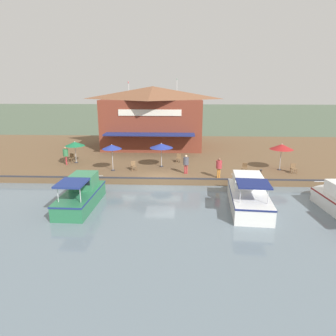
{
  "coord_description": "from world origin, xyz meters",
  "views": [
    {
      "loc": [
        23.79,
        1.7,
        8.21
      ],
      "look_at": [
        -1.0,
        0.63,
        1.3
      ],
      "focal_mm": 32.0,
      "sensor_mm": 36.0,
      "label": 1
    }
  ],
  "objects_px": {
    "patio_umbrella_mid_patio_left": "(75,144)",
    "person_at_quay_edge": "(219,165)",
    "cafe_chair_beside_entrance": "(293,168)",
    "motorboat_distant_upstream": "(83,193)",
    "motorboat_mid_row": "(247,194)",
    "waterfront_restaurant": "(153,117)",
    "cafe_chair_back_row_seat": "(134,165)",
    "patio_umbrella_far_corner": "(161,146)",
    "person_mid_patio": "(66,153)",
    "cafe_chair_far_corner_seat": "(179,158)",
    "person_near_entrance": "(186,162)",
    "cafe_chair_facing_river": "(71,157)",
    "cafe_chair_mid_patio": "(244,167)",
    "tree_upstream_bank": "(145,111)",
    "patio_umbrella_back_row": "(282,147)",
    "patio_umbrella_by_entrance": "(112,147)",
    "mooring_post": "(261,174)"
  },
  "relations": [
    {
      "from": "person_mid_patio",
      "to": "cafe_chair_facing_river",
      "type": "bearing_deg",
      "value": 172.55
    },
    {
      "from": "cafe_chair_far_corner_seat",
      "to": "cafe_chair_mid_patio",
      "type": "bearing_deg",
      "value": 59.64
    },
    {
      "from": "patio_umbrella_back_row",
      "to": "person_near_entrance",
      "type": "height_order",
      "value": "patio_umbrella_back_row"
    },
    {
      "from": "mooring_post",
      "to": "patio_umbrella_by_entrance",
      "type": "bearing_deg",
      "value": -99.23
    },
    {
      "from": "patio_umbrella_back_row",
      "to": "patio_umbrella_mid_patio_left",
      "type": "distance_m",
      "value": 19.81
    },
    {
      "from": "cafe_chair_back_row_seat",
      "to": "person_at_quay_edge",
      "type": "distance_m",
      "value": 7.84
    },
    {
      "from": "cafe_chair_facing_river",
      "to": "person_mid_patio",
      "type": "height_order",
      "value": "person_mid_patio"
    },
    {
      "from": "patio_umbrella_by_entrance",
      "to": "person_near_entrance",
      "type": "height_order",
      "value": "patio_umbrella_by_entrance"
    },
    {
      "from": "cafe_chair_mid_patio",
      "to": "person_at_quay_edge",
      "type": "bearing_deg",
      "value": -55.41
    },
    {
      "from": "patio_umbrella_far_corner",
      "to": "patio_umbrella_mid_patio_left",
      "type": "distance_m",
      "value": 8.8
    },
    {
      "from": "cafe_chair_beside_entrance",
      "to": "motorboat_distant_upstream",
      "type": "xyz_separation_m",
      "value": [
        6.54,
        -16.91,
        -0.25
      ]
    },
    {
      "from": "cafe_chair_back_row_seat",
      "to": "motorboat_mid_row",
      "type": "xyz_separation_m",
      "value": [
        6.46,
        9.03,
        -0.23
      ]
    },
    {
      "from": "patio_umbrella_far_corner",
      "to": "motorboat_mid_row",
      "type": "height_order",
      "value": "patio_umbrella_far_corner"
    },
    {
      "from": "cafe_chair_back_row_seat",
      "to": "person_at_quay_edge",
      "type": "bearing_deg",
      "value": 75.02
    },
    {
      "from": "patio_umbrella_by_entrance",
      "to": "patio_umbrella_mid_patio_left",
      "type": "height_order",
      "value": "patio_umbrella_by_entrance"
    },
    {
      "from": "patio_umbrella_by_entrance",
      "to": "cafe_chair_facing_river",
      "type": "distance_m",
      "value": 6.04
    },
    {
      "from": "cafe_chair_beside_entrance",
      "to": "cafe_chair_facing_river",
      "type": "distance_m",
      "value": 21.45
    },
    {
      "from": "cafe_chair_far_corner_seat",
      "to": "person_at_quay_edge",
      "type": "bearing_deg",
      "value": 33.33
    },
    {
      "from": "patio_umbrella_mid_patio_left",
      "to": "person_at_quay_edge",
      "type": "distance_m",
      "value": 14.52
    },
    {
      "from": "cafe_chair_beside_entrance",
      "to": "cafe_chair_mid_patio",
      "type": "relative_size",
      "value": 1.0
    },
    {
      "from": "patio_umbrella_mid_patio_left",
      "to": "cafe_chair_beside_entrance",
      "type": "distance_m",
      "value": 20.86
    },
    {
      "from": "waterfront_restaurant",
      "to": "patio_umbrella_by_entrance",
      "type": "bearing_deg",
      "value": -13.18
    },
    {
      "from": "cafe_chair_beside_entrance",
      "to": "patio_umbrella_far_corner",
      "type": "bearing_deg",
      "value": -97.67
    },
    {
      "from": "cafe_chair_far_corner_seat",
      "to": "tree_upstream_bank",
      "type": "xyz_separation_m",
      "value": [
        -11.15,
        -4.73,
        3.74
      ]
    },
    {
      "from": "cafe_chair_far_corner_seat",
      "to": "person_near_entrance",
      "type": "xyz_separation_m",
      "value": [
        4.08,
        0.67,
        0.6
      ]
    },
    {
      "from": "patio_umbrella_back_row",
      "to": "cafe_chair_far_corner_seat",
      "type": "bearing_deg",
      "value": -104.86
    },
    {
      "from": "patio_umbrella_back_row",
      "to": "person_near_entrance",
      "type": "relative_size",
      "value": 1.45
    },
    {
      "from": "motorboat_mid_row",
      "to": "motorboat_distant_upstream",
      "type": "xyz_separation_m",
      "value": [
        0.35,
        -11.55,
        -0.01
      ]
    },
    {
      "from": "cafe_chair_beside_entrance",
      "to": "cafe_chair_facing_river",
      "type": "bearing_deg",
      "value": -98.26
    },
    {
      "from": "person_at_quay_edge",
      "to": "patio_umbrella_by_entrance",
      "type": "bearing_deg",
      "value": -101.01
    },
    {
      "from": "cafe_chair_far_corner_seat",
      "to": "cafe_chair_back_row_seat",
      "type": "bearing_deg",
      "value": -52.39
    },
    {
      "from": "waterfront_restaurant",
      "to": "person_mid_patio",
      "type": "xyz_separation_m",
      "value": [
        9.56,
        -7.78,
        -2.65
      ]
    },
    {
      "from": "patio_umbrella_back_row",
      "to": "motorboat_distant_upstream",
      "type": "bearing_deg",
      "value": -64.89
    },
    {
      "from": "motorboat_mid_row",
      "to": "waterfront_restaurant",
      "type": "bearing_deg",
      "value": -155.21
    },
    {
      "from": "patio_umbrella_mid_patio_left",
      "to": "cafe_chair_beside_entrance",
      "type": "xyz_separation_m",
      "value": [
        2.75,
        20.63,
        -1.47
      ]
    },
    {
      "from": "cafe_chair_mid_patio",
      "to": "motorboat_distant_upstream",
      "type": "height_order",
      "value": "motorboat_distant_upstream"
    },
    {
      "from": "waterfront_restaurant",
      "to": "patio_umbrella_back_row",
      "type": "relative_size",
      "value": 5.04
    },
    {
      "from": "cafe_chair_beside_entrance",
      "to": "patio_umbrella_back_row",
      "type": "bearing_deg",
      "value": -137.28
    },
    {
      "from": "patio_umbrella_far_corner",
      "to": "motorboat_mid_row",
      "type": "bearing_deg",
      "value": 40.0
    },
    {
      "from": "motorboat_distant_upstream",
      "to": "person_mid_patio",
      "type": "bearing_deg",
      "value": -152.58
    },
    {
      "from": "cafe_chair_mid_patio",
      "to": "tree_upstream_bank",
      "type": "relative_size",
      "value": 0.14
    },
    {
      "from": "patio_umbrella_far_corner",
      "to": "cafe_chair_beside_entrance",
      "type": "bearing_deg",
      "value": 82.33
    },
    {
      "from": "person_near_entrance",
      "to": "motorboat_mid_row",
      "type": "height_order",
      "value": "motorboat_mid_row"
    },
    {
      "from": "cafe_chair_mid_patio",
      "to": "tree_upstream_bank",
      "type": "bearing_deg",
      "value": -143.91
    },
    {
      "from": "patio_umbrella_back_row",
      "to": "cafe_chair_facing_river",
      "type": "xyz_separation_m",
      "value": [
        -2.11,
        -20.33,
        -1.71
      ]
    },
    {
      "from": "motorboat_distant_upstream",
      "to": "cafe_chair_facing_river",
      "type": "bearing_deg",
      "value": -155.84
    },
    {
      "from": "person_near_entrance",
      "to": "motorboat_distant_upstream",
      "type": "xyz_separation_m",
      "value": [
        5.91,
        -7.32,
        -0.84
      ]
    },
    {
      "from": "patio_umbrella_by_entrance",
      "to": "cafe_chair_back_row_seat",
      "type": "bearing_deg",
      "value": 95.62
    },
    {
      "from": "patio_umbrella_far_corner",
      "to": "cafe_chair_facing_river",
      "type": "height_order",
      "value": "patio_umbrella_far_corner"
    },
    {
      "from": "waterfront_restaurant",
      "to": "patio_umbrella_mid_patio_left",
      "type": "distance_m",
      "value": 11.45
    }
  ]
}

